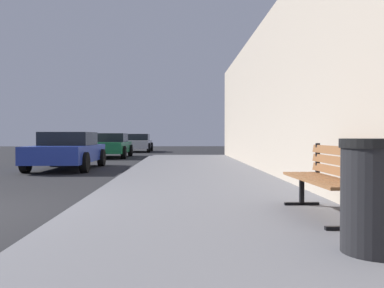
{
  "coord_description": "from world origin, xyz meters",
  "views": [
    {
      "loc": [
        3.54,
        -6.14,
        1.15
      ],
      "look_at": [
        3.77,
        2.3,
        0.98
      ],
      "focal_mm": 39.92,
      "sensor_mm": 36.0,
      "label": 1
    }
  ],
  "objects_px": {
    "bench": "(329,174)",
    "car_green": "(111,145)",
    "car_silver": "(138,143)",
    "car_blue": "(68,150)",
    "trash_bin": "(379,195)"
  },
  "relations": [
    {
      "from": "bench",
      "to": "car_green",
      "type": "bearing_deg",
      "value": 106.67
    },
    {
      "from": "car_silver",
      "to": "car_blue",
      "type": "bearing_deg",
      "value": 86.86
    },
    {
      "from": "car_blue",
      "to": "car_silver",
      "type": "xyz_separation_m",
      "value": [
        0.86,
        15.63,
        -0.0
      ]
    },
    {
      "from": "bench",
      "to": "car_silver",
      "type": "xyz_separation_m",
      "value": [
        -4.86,
        25.08,
        -0.02
      ]
    },
    {
      "from": "car_silver",
      "to": "car_green",
      "type": "bearing_deg",
      "value": 85.13
    },
    {
      "from": "car_blue",
      "to": "car_silver",
      "type": "relative_size",
      "value": 1.08
    },
    {
      "from": "car_blue",
      "to": "car_silver",
      "type": "height_order",
      "value": "same"
    },
    {
      "from": "car_green",
      "to": "car_silver",
      "type": "bearing_deg",
      "value": -94.87
    },
    {
      "from": "trash_bin",
      "to": "car_green",
      "type": "xyz_separation_m",
      "value": [
        -5.36,
        18.95,
        0.01
      ]
    },
    {
      "from": "trash_bin",
      "to": "car_silver",
      "type": "height_order",
      "value": "car_silver"
    },
    {
      "from": "bench",
      "to": "trash_bin",
      "type": "xyz_separation_m",
      "value": [
        -0.17,
        -1.69,
        -0.03
      ]
    },
    {
      "from": "bench",
      "to": "trash_bin",
      "type": "distance_m",
      "value": 1.7
    },
    {
      "from": "bench",
      "to": "car_blue",
      "type": "height_order",
      "value": "car_blue"
    },
    {
      "from": "car_blue",
      "to": "car_green",
      "type": "relative_size",
      "value": 1.01
    },
    {
      "from": "bench",
      "to": "car_blue",
      "type": "xyz_separation_m",
      "value": [
        -5.71,
        9.45,
        -0.02
      ]
    }
  ]
}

